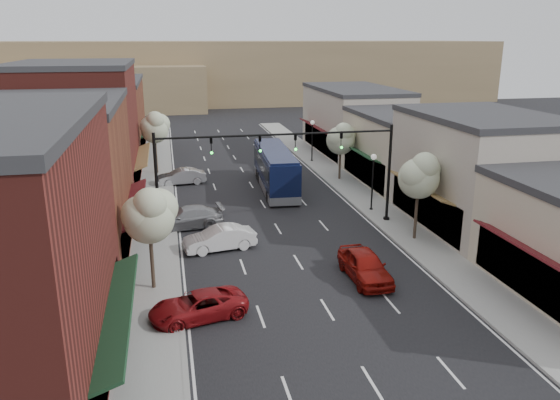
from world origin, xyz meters
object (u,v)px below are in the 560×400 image
tree_left_far (155,127)px  lamp_post_far (312,134)px  signal_mast_right (357,160)px  tree_left_near (150,214)px  lamp_post_near (373,173)px  parked_car_a (198,306)px  parked_car_e (181,177)px  red_hatchback (365,265)px  coach_bus (275,168)px  signal_mast_left (193,168)px  tree_right_far (341,138)px  parked_car_b (220,238)px  parked_car_c (186,218)px  tree_right_near (420,174)px

tree_left_far → lamp_post_far: size_ratio=1.38×
signal_mast_right → tree_left_near: 16.05m
lamp_post_near → parked_car_a: lamp_post_near is taller
parked_car_e → red_hatchback: bearing=16.2°
lamp_post_near → signal_mast_right: bearing=-131.1°
tree_left_near → coach_bus: bearing=61.0°
coach_bus → parked_car_a: bearing=-107.0°
signal_mast_left → tree_left_far: bearing=98.3°
tree_left_near → tree_left_far: (-0.00, 26.00, 0.38)m
tree_right_far → parked_car_b: 19.90m
lamp_post_far → red_hatchback: lamp_post_far is taller
coach_bus → parked_car_c: coach_bus is taller
signal_mast_right → tree_right_near: 4.89m
parked_car_e → tree_right_near: bearing=33.7°
coach_bus → signal_mast_left: bearing=-122.9°
signal_mast_right → parked_car_e: bearing=131.0°
tree_right_far → red_hatchback: size_ratio=1.14×
coach_bus → parked_car_b: 14.71m
tree_left_far → coach_bus: bearing=-37.2°
parked_car_c → parked_car_b: bearing=16.5°
lamp_post_far → parked_car_a: size_ratio=0.96×
tree_right_far → red_hatchback: 21.88m
tree_right_near → lamp_post_far: tree_right_near is taller
tree_right_far → parked_car_e: bearing=173.8°
parked_car_b → parked_car_e: 16.66m
red_hatchback → parked_car_a: red_hatchback is taller
signal_mast_left → parked_car_e: (-0.50, 13.52, -3.91)m
tree_left_near → parked_car_a: 5.41m
tree_right_near → tree_left_far: 27.56m
signal_mast_right → coach_bus: signal_mast_right is taller
signal_mast_right → signal_mast_left: (-11.24, 0.00, 0.00)m
lamp_post_far → parked_car_a: (-14.00, -31.56, -2.36)m
tree_right_far → lamp_post_near: (-0.55, -9.44, -0.99)m
tree_left_far → parked_car_b: bearing=-79.4°
lamp_post_near → red_hatchback: size_ratio=0.93×
tree_right_near → lamp_post_near: 6.74m
lamp_post_far → parked_car_b: (-12.14, -23.04, -2.26)m
parked_car_a → signal_mast_right: bearing=120.7°
tree_left_near → parked_car_b: tree_left_near is taller
tree_left_far → red_hatchback: (11.25, -26.97, -3.79)m
lamp_post_near → lamp_post_far: (0.00, 17.50, 0.00)m
coach_bus → parked_car_e: size_ratio=2.68×
lamp_post_far → parked_car_e: bearing=-155.0°
lamp_post_far → parked_car_b: size_ratio=0.99×
red_hatchback → parked_car_c: 13.95m
signal_mast_left → parked_car_a: size_ratio=1.78×
tree_left_near → coach_bus: 21.05m
lamp_post_near → parked_car_c: size_ratio=0.86×
parked_car_b → tree_right_far: bearing=129.4°
tree_left_far → lamp_post_far: bearing=7.3°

